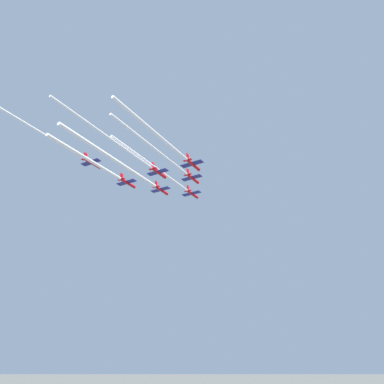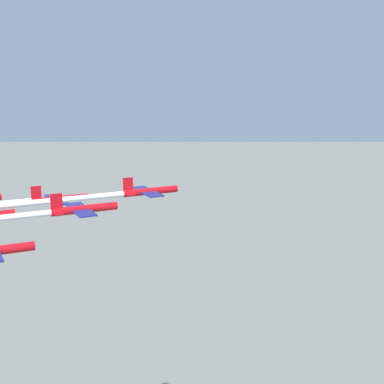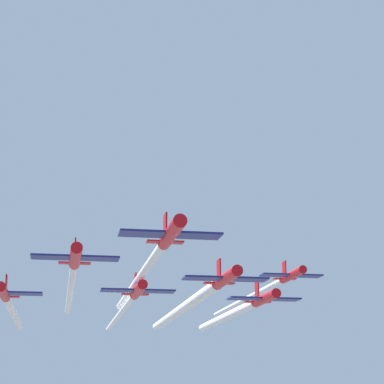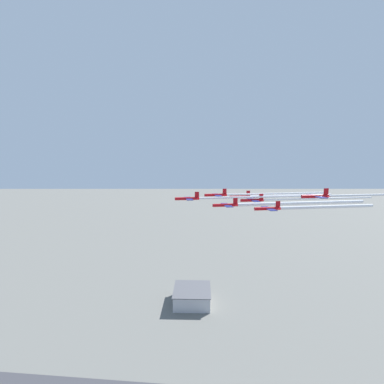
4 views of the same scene
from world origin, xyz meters
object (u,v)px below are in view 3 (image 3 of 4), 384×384
object	(u,v)px
jet_0	(171,233)
jet_5	(4,292)
jet_2	(75,257)
jet_3	(265,298)
jet_6	(292,275)
jet_4	(138,290)
jet_1	(226,278)

from	to	relation	value
jet_0	jet_5	bearing A→B (deg)	-59.53
jet_2	jet_3	distance (m)	28.26
jet_2	jet_6	xyz separation A→B (m)	(-27.01, -33.34, 3.33)
jet_4	jet_5	size ratio (longest dim) A/B	1.00
jet_1	jet_0	bearing A→B (deg)	59.53
jet_6	jet_2	bearing A→B (deg)	40.36
jet_4	jet_6	distance (m)	28.59
jet_6	jet_5	bearing A→B (deg)	18.78
jet_3	jet_0	bearing A→B (deg)	59.53
jet_3	jet_6	size ratio (longest dim) A/B	1.00
jet_3	jet_4	world-z (taller)	jet_4
jet_2	jet_3	size ratio (longest dim) A/B	1.00
jet_1	jet_4	distance (m)	16.13
jet_1	jet_4	world-z (taller)	jet_4
jet_0	jet_2	world-z (taller)	jet_2
jet_5	jet_6	distance (m)	43.51
jet_6	jet_4	bearing A→B (deg)	29.54
jet_0	jet_4	bearing A→B (deg)	-90.00
jet_3	jet_5	world-z (taller)	jet_3
jet_2	jet_4	distance (m)	16.19
jet_1	jet_5	bearing A→B (deg)	-29.54
jet_0	jet_2	xyz separation A→B (m)	(10.60, -12.15, 0.11)
jet_3	jet_6	xyz separation A→B (m)	(-5.47, -15.16, 5.43)
jet_1	jet_6	world-z (taller)	jet_6
jet_3	jet_6	world-z (taller)	jet_6
jet_0	jet_4	world-z (taller)	jet_0
jet_1	jet_5	size ratio (longest dim) A/B	1.00
jet_3	jet_4	size ratio (longest dim) A/B	1.00
jet_4	jet_5	xyz separation A→B (m)	(16.07, 3.01, -0.67)
jet_1	jet_6	distance (m)	32.65
jet_3	jet_5	distance (m)	32.70
jet_4	jet_6	size ratio (longest dim) A/B	1.00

